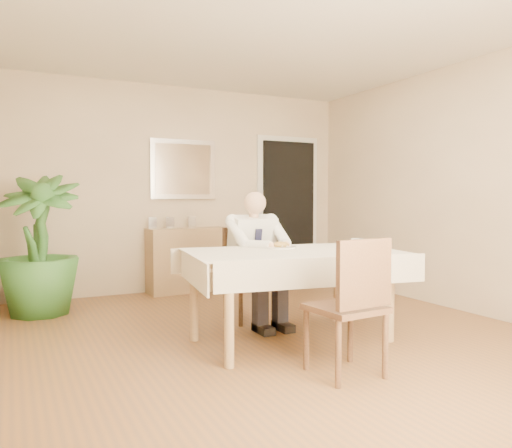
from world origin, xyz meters
name	(u,v)px	position (x,y,z in m)	size (l,w,h in m)	color
room	(274,184)	(0.00, 0.00, 1.30)	(5.00, 5.02, 2.60)	brown
doorway	(288,211)	(1.55, 2.46, 1.00)	(0.96, 0.07, 2.10)	white
mirror	(184,169)	(0.01, 2.47, 1.55)	(0.86, 0.04, 0.76)	silver
dining_table	(292,261)	(0.08, -0.16, 0.67)	(1.85, 1.25, 0.75)	#997C55
chair_far	(246,267)	(0.08, 0.72, 0.50)	(0.47, 0.48, 0.90)	#49301E
chair_near	(353,299)	(0.01, -1.07, 0.52)	(0.48, 0.48, 0.93)	#49301E
seated_man	(260,251)	(0.08, 0.44, 0.69)	(0.48, 0.72, 1.24)	white
plate	(281,247)	(0.09, 0.05, 0.76)	(0.26, 0.26, 0.02)	white
food	(281,245)	(0.09, 0.05, 0.78)	(0.14, 0.14, 0.06)	olive
knife	(289,246)	(0.13, -0.01, 0.78)	(0.01, 0.01, 0.13)	silver
fork	(280,246)	(0.05, -0.01, 0.78)	(0.01, 0.01, 0.13)	silver
coffee_mug	(357,244)	(0.61, -0.33, 0.80)	(0.12, 0.12, 0.09)	white
sideboard	(188,260)	(0.01, 2.32, 0.40)	(1.01, 0.34, 0.81)	#997C55
photo_frame_left	(153,223)	(-0.42, 2.39, 0.88)	(0.10, 0.02, 0.14)	silver
photo_frame_center	(170,223)	(-0.20, 2.38, 0.88)	(0.10, 0.02, 0.14)	silver
photo_frame_right	(192,222)	(0.09, 2.40, 0.88)	(0.10, 0.02, 0.14)	silver
potted_palm	(39,244)	(-1.74, 1.80, 0.72)	(0.80, 0.80, 1.43)	#2A5A21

